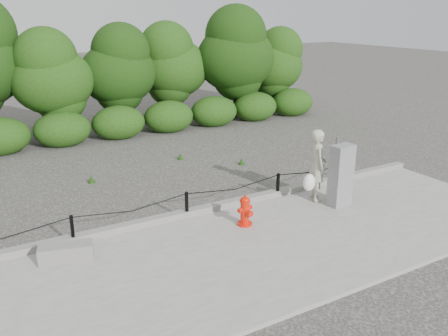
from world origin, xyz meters
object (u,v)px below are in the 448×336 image
object	(u,v)px
fire_hydrant	(245,211)
concrete_block	(66,252)
utility_cabinet	(341,175)
pedestrian	(317,166)

from	to	relation	value
fire_hydrant	concrete_block	distance (m)	3.70
fire_hydrant	utility_cabinet	distance (m)	2.58
fire_hydrant	concrete_block	bearing A→B (deg)	165.45
pedestrian	utility_cabinet	bearing A→B (deg)	-127.21
pedestrian	concrete_block	world-z (taller)	pedestrian
concrete_block	pedestrian	bearing A→B (deg)	-0.24
fire_hydrant	utility_cabinet	size ratio (longest dim) A/B	0.42
pedestrian	fire_hydrant	bearing A→B (deg)	122.99
pedestrian	concrete_block	distance (m)	5.97
fire_hydrant	utility_cabinet	bearing A→B (deg)	-12.24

